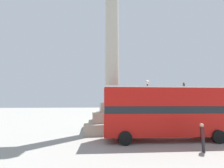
% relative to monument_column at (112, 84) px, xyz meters
% --- Properties ---
extents(ground_plane, '(200.00, 200.00, 0.00)m').
position_rel_monument_column_xyz_m(ground_plane, '(0.00, 0.00, -5.21)').
color(ground_plane, '#9E9B93').
extents(monument_column, '(6.07, 6.07, 19.72)m').
position_rel_monument_column_xyz_m(monument_column, '(0.00, 0.00, 0.00)').
color(monument_column, '#ADA593').
rests_on(monument_column, ground_plane).
extents(bus_b, '(10.29, 3.32, 4.34)m').
position_rel_monument_column_xyz_m(bus_b, '(3.71, -5.17, -2.82)').
color(bus_b, '#B7140F').
rests_on(bus_b, ground_plane).
extents(equestrian_statue, '(3.82, 3.58, 6.45)m').
position_rel_monument_column_xyz_m(equestrian_statue, '(12.67, 5.30, -3.23)').
color(equestrian_statue, '#ADA593').
rests_on(equestrian_statue, ground_plane).
extents(street_lamp, '(0.44, 0.44, 5.44)m').
position_rel_monument_column_xyz_m(street_lamp, '(3.49, -2.10, -2.04)').
color(street_lamp, black).
rests_on(street_lamp, ground_plane).
extents(pedestrian_near_lamp, '(0.38, 0.48, 1.73)m').
position_rel_monument_column_xyz_m(pedestrian_near_lamp, '(4.57, -8.27, -4.23)').
color(pedestrian_near_lamp, '#28282D').
rests_on(pedestrian_near_lamp, ground_plane).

